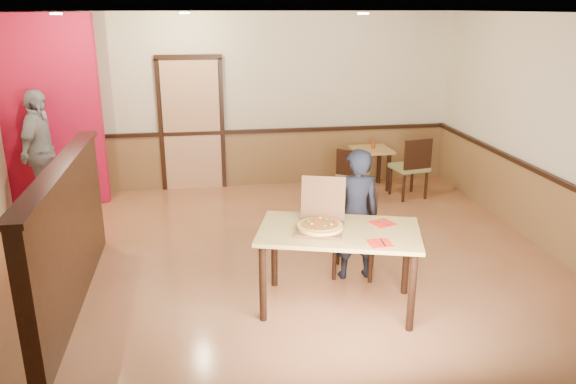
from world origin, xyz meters
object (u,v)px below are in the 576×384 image
Objects in this scene: diner_chair at (355,227)px; pizza_box at (321,223)px; side_chair_left at (352,172)px; condiment at (373,144)px; diner at (355,215)px; passerby at (41,152)px; main_table at (339,240)px; side_chair_right at (412,165)px; side_table at (371,158)px.

pizza_box is (-0.55, -0.71, 0.36)m from diner_chair.
condiment is (0.52, 0.60, 0.29)m from side_chair_left.
side_chair_left is 2.60m from diner.
diner_chair is 3.17m from condiment.
condiment is at bearing -77.25° from passerby.
main_table is 0.70m from diner.
side_table is (-0.46, 0.62, -0.03)m from side_chair_right.
passerby reaches higher than condiment.
side_table is at bearing 83.80° from pizza_box.
side_chair_left is at bearing -130.57° from condiment.
pizza_box is (-0.17, 0.05, 0.17)m from main_table.
diner_chair is 0.98× the size of side_chair_right.
side_chair_right reaches higher than diner_chair.
side_chair_left is 5.43× the size of condiment.
side_chair_right is 0.55× the size of passerby.
diner_chair is 0.54× the size of passerby.
passerby reaches higher than side_chair_right.
diner_chair is (0.38, 0.75, -0.19)m from main_table.
diner reaches higher than pizza_box.
diner_chair is 1.15× the size of side_chair_left.
condiment is at bearing 89.36° from diner_chair.
main_table is at bearing -111.98° from condiment.
main_table reaches higher than side_table.
main_table is at bearing -111.60° from side_table.
side_table is (1.09, 2.96, -0.03)m from diner_chair.
condiment is (1.50, 3.71, 0.03)m from main_table.
side_table is 4.03m from pizza_box.
diner_chair is at bearing 112.14° from side_chair_left.
passerby reaches higher than side_chair_left.
main_table is 3.99m from side_table.
diner_chair is at bearing 79.47° from main_table.
side_chair_left is 1.26× the size of side_table.
pizza_box is at bearing 46.74° from diner.
pizza_box is at bearing -125.67° from passerby.
side_chair_right is 1.57× the size of pizza_box.
condiment is (1.67, 3.66, -0.14)m from pizza_box.
side_chair_left is (0.98, 3.11, -0.25)m from main_table.
passerby is 5.05m from condiment.
diner reaches higher than side_chair_right.
diner_chair reaches higher than side_chair_left.
pizza_box is at bearing 44.05° from side_chair_right.
side_chair_right reaches higher than side_table.
diner is 9.51× the size of condiment.
pizza_box is (3.37, -3.35, -0.01)m from passerby.
pizza_box is at bearing -114.51° from condiment.
diner reaches higher than side_chair_left.
passerby is at bearing 153.11° from pizza_box.
side_chair_left is 0.57× the size of diner.
passerby is (-3.54, 3.40, 0.18)m from main_table.
condiment is at bearing 6.54° from side_table.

